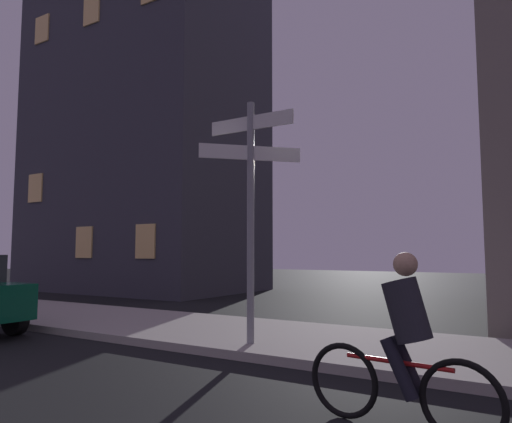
{
  "coord_description": "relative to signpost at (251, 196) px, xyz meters",
  "views": [
    {
      "loc": [
        5.48,
        -0.35,
        1.61
      ],
      "look_at": [
        1.27,
        6.61,
        2.32
      ],
      "focal_mm": 32.95,
      "sensor_mm": 36.0,
      "label": 1
    }
  ],
  "objects": [
    {
      "name": "signpost",
      "position": [
        0.0,
        0.0,
        0.0
      ],
      "size": [
        1.6,
        1.25,
        4.0
      ],
      "color": "gray",
      "rests_on": "sidewalk_kerb"
    },
    {
      "name": "sidewalk_kerb",
      "position": [
        -1.39,
        1.0,
        -2.47
      ],
      "size": [
        40.0,
        3.22,
        0.14
      ],
      "primitive_type": "cube",
      "color": "#9E9991",
      "rests_on": "ground_plane"
    },
    {
      "name": "cyclist",
      "position": [
        2.98,
        -2.18,
        -1.8
      ],
      "size": [
        1.81,
        0.38,
        1.61
      ],
      "color": "black",
      "rests_on": "ground_plane"
    },
    {
      "name": "building_left_block",
      "position": [
        -10.86,
        8.52,
        4.77
      ],
      "size": [
        9.6,
        6.26,
        14.63
      ],
      "color": "#383842",
      "rests_on": "ground_plane"
    }
  ]
}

